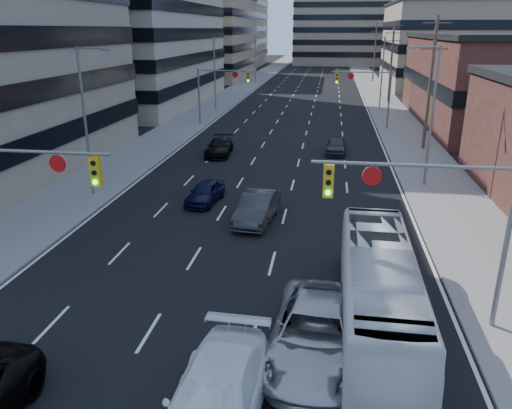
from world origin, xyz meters
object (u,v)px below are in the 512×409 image
at_px(transit_bus, 379,289).
at_px(white_van, 215,401).
at_px(sedan_blue, 205,192).
at_px(silver_suv, 315,333).

bearing_deg(transit_bus, white_van, -128.55).
bearing_deg(white_van, sedan_blue, 106.91).
relative_size(white_van, silver_suv, 0.95).
height_order(silver_suv, sedan_blue, silver_suv).
distance_m(silver_suv, sedan_blue, 15.80).
relative_size(silver_suv, transit_bus, 0.60).
xyz_separation_m(silver_suv, sedan_blue, (-7.07, 14.13, -0.20)).
bearing_deg(sedan_blue, white_van, -68.30).
relative_size(transit_bus, sedan_blue, 2.69).
height_order(silver_suv, transit_bus, transit_bus).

